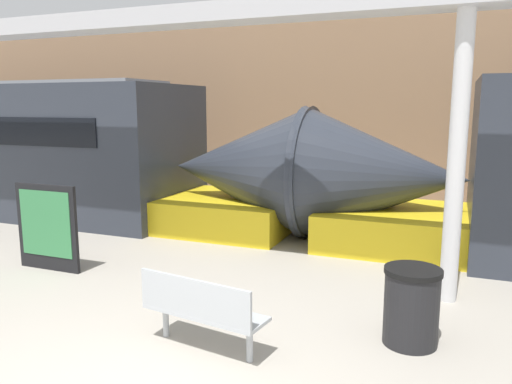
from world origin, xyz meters
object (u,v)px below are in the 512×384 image
at_px(bench_near, 200,308).
at_px(trash_bin, 411,306).
at_px(train_right, 6,150).
at_px(support_column_near, 457,161).
at_px(poster_board, 47,227).

xyz_separation_m(bench_near, trash_bin, (2.09, 1.03, -0.06)).
bearing_deg(trash_bin, bench_near, -153.78).
distance_m(train_right, trash_bin, 11.25).
xyz_separation_m(train_right, trash_bin, (10.43, -4.08, -1.06)).
relative_size(trash_bin, support_column_near, 0.23).
xyz_separation_m(bench_near, support_column_near, (2.47, 2.55, 1.42)).
relative_size(train_right, trash_bin, 18.32).
bearing_deg(train_right, trash_bin, -21.38).
height_order(bench_near, trash_bin, trash_bin).
bearing_deg(poster_board, trash_bin, -5.10).
height_order(train_right, support_column_near, support_column_near).
xyz_separation_m(train_right, poster_board, (4.75, -3.58, -0.79)).
height_order(trash_bin, poster_board, poster_board).
xyz_separation_m(train_right, bench_near, (8.34, -5.11, -1.00)).
bearing_deg(support_column_near, trash_bin, -103.82).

